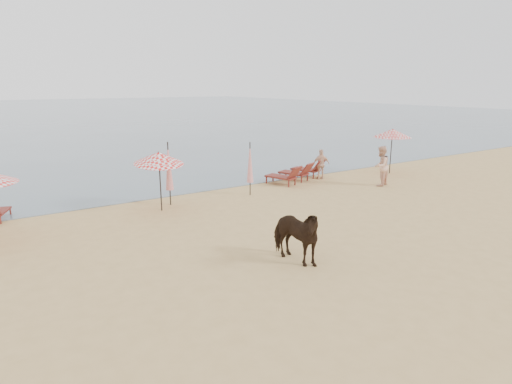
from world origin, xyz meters
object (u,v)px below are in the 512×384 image
(cow, at_px, (294,235))
(umbrella_closed_right, at_px, (169,167))
(umbrella_closed_left, at_px, (250,163))
(beachgoer_right_b, at_px, (321,164))
(beachgoer_right_a, at_px, (381,166))
(umbrella_open_left_b, at_px, (159,158))
(umbrella_open_right, at_px, (392,133))
(lounger_cluster_right, at_px, (298,172))

(cow, bearing_deg, umbrella_closed_right, 85.60)
(umbrella_closed_left, xyz_separation_m, umbrella_closed_right, (-3.59, 0.42, 0.13))
(beachgoer_right_b, bearing_deg, beachgoer_right_a, 138.96)
(umbrella_open_left_b, distance_m, umbrella_open_right, 13.21)
(umbrella_open_left_b, bearing_deg, beachgoer_right_b, 28.03)
(umbrella_open_left_b, relative_size, umbrella_closed_left, 1.01)
(umbrella_open_right, bearing_deg, beachgoer_right_b, 144.15)
(lounger_cluster_right, height_order, umbrella_closed_right, umbrella_closed_right)
(lounger_cluster_right, xyz_separation_m, umbrella_open_left_b, (-7.76, -1.29, 1.61))
(umbrella_open_left_b, relative_size, beachgoer_right_a, 1.24)
(umbrella_closed_left, bearing_deg, umbrella_open_right, -1.08)
(umbrella_closed_right, bearing_deg, umbrella_open_right, -2.68)
(beachgoer_right_a, bearing_deg, umbrella_open_left_b, -28.93)
(umbrella_closed_right, distance_m, beachgoer_right_b, 8.48)
(umbrella_open_left_b, bearing_deg, beachgoer_right_a, 12.51)
(beachgoer_right_b, bearing_deg, umbrella_open_left_b, 27.50)
(umbrella_open_right, bearing_deg, lounger_cluster_right, 143.97)
(umbrella_open_right, relative_size, beachgoer_right_b, 1.59)
(umbrella_open_right, bearing_deg, cow, -173.25)
(umbrella_closed_right, distance_m, cow, 7.43)
(umbrella_closed_left, height_order, beachgoer_right_a, umbrella_closed_left)
(lounger_cluster_right, relative_size, cow, 1.84)
(umbrella_open_left_b, bearing_deg, umbrella_closed_left, 24.22)
(umbrella_closed_right, bearing_deg, cow, -85.05)
(umbrella_open_right, distance_m, umbrella_closed_right, 12.64)
(lounger_cluster_right, height_order, cow, cow)
(umbrella_closed_right, xyz_separation_m, beachgoer_right_a, (9.84, -2.32, -0.62))
(umbrella_closed_left, xyz_separation_m, beachgoer_right_a, (6.26, -1.90, -0.49))
(lounger_cluster_right, distance_m, beachgoer_right_a, 4.07)
(lounger_cluster_right, distance_m, umbrella_closed_right, 7.27)
(umbrella_open_left_b, height_order, cow, umbrella_open_left_b)
(lounger_cluster_right, distance_m, umbrella_open_right, 5.88)
(umbrella_open_right, height_order, beachgoer_right_a, umbrella_open_right)
(umbrella_open_left_b, relative_size, umbrella_open_right, 0.97)
(umbrella_closed_left, distance_m, beachgoer_right_b, 4.96)
(umbrella_open_right, xyz_separation_m, beachgoer_right_a, (-2.76, -1.73, -1.25))
(umbrella_open_right, relative_size, umbrella_closed_right, 0.95)
(umbrella_open_left_b, relative_size, cow, 1.28)
(umbrella_open_left_b, xyz_separation_m, umbrella_closed_left, (4.19, 0.17, -0.62))
(umbrella_closed_left, distance_m, cow, 7.57)
(lounger_cluster_right, distance_m, cow, 10.37)
(lounger_cluster_right, bearing_deg, cow, -148.49)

